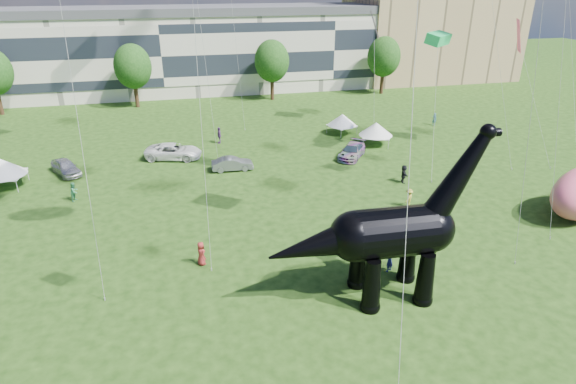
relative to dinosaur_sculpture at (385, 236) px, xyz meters
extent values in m
plane|color=#16330C|center=(-4.31, -2.89, -4.05)|extent=(220.00, 220.00, 0.00)
cube|color=beige|center=(-12.31, 59.11, 1.95)|extent=(78.00, 11.00, 12.00)
cube|color=tan|center=(35.69, 62.11, 6.95)|extent=(28.00, 18.00, 22.00)
cylinder|color=#382314|center=(-34.31, 50.11, -2.45)|extent=(0.56, 0.56, 3.20)
cylinder|color=#382314|center=(-16.31, 50.11, -2.45)|extent=(0.56, 0.56, 3.20)
ellipsoid|color=#14380F|center=(-16.31, 50.11, 2.27)|extent=(5.20, 5.20, 6.24)
cylinder|color=#382314|center=(3.69, 50.11, -2.45)|extent=(0.56, 0.56, 3.20)
ellipsoid|color=#14380F|center=(3.69, 50.11, 2.27)|extent=(5.20, 5.20, 6.24)
cylinder|color=#382314|center=(21.69, 50.11, -2.45)|extent=(0.56, 0.56, 3.20)
ellipsoid|color=#14380F|center=(21.69, 50.11, 2.27)|extent=(5.20, 5.20, 6.24)
cone|color=black|center=(-1.09, -1.16, -2.42)|extent=(1.16, 1.16, 3.26)
sphere|color=black|center=(-1.09, -1.16, -3.86)|extent=(1.19, 1.19, 1.19)
cone|color=black|center=(-1.01, 1.23, -2.42)|extent=(1.16, 1.16, 3.26)
sphere|color=black|center=(-1.01, 1.23, -3.86)|extent=(1.19, 1.19, 1.19)
cone|color=black|center=(2.17, -1.26, -2.42)|extent=(1.16, 1.16, 3.26)
sphere|color=black|center=(2.17, -1.26, -3.86)|extent=(1.19, 1.19, 1.19)
cone|color=black|center=(2.24, 1.12, -2.42)|extent=(1.16, 1.16, 3.26)
sphere|color=black|center=(2.24, 1.12, -3.86)|extent=(1.19, 1.19, 1.19)
cylinder|color=black|center=(0.47, -0.01, 0.18)|extent=(4.65, 3.07, 2.93)
sphere|color=black|center=(-1.81, 0.06, 0.18)|extent=(2.93, 2.93, 2.93)
sphere|color=black|center=(2.75, -0.09, 0.18)|extent=(2.82, 2.82, 2.82)
cone|color=black|center=(4.07, -0.13, 3.33)|extent=(4.14, 1.76, 5.75)
sphere|color=black|center=(5.40, -0.17, 5.82)|extent=(0.91, 0.91, 0.91)
cylinder|color=black|center=(5.72, -0.18, 5.77)|extent=(0.77, 0.50, 0.48)
cone|color=black|center=(-4.05, 0.13, -0.18)|extent=(5.81, 2.46, 3.19)
imported|color=#B5B4B9|center=(-21.75, 24.77, -3.32)|extent=(3.62, 4.58, 1.46)
imported|color=slate|center=(-6.04, 22.18, -3.39)|extent=(4.08, 1.53, 1.33)
imported|color=white|center=(-11.59, 26.82, -3.25)|extent=(6.26, 4.06, 1.60)
imported|color=#595960|center=(6.67, 22.89, -3.34)|extent=(4.52, 5.14, 1.43)
cube|color=silver|center=(10.66, 26.25, -2.97)|extent=(3.77, 3.77, 0.12)
cone|color=silver|center=(10.66, 26.25, -2.19)|extent=(4.77, 4.77, 1.47)
cylinder|color=#999999|center=(8.90, 25.42, -3.51)|extent=(0.06, 0.06, 1.08)
cylinder|color=#999999|center=(11.49, 24.49, -3.51)|extent=(0.06, 0.06, 1.08)
cylinder|color=#999999|center=(9.83, 28.01, -3.51)|extent=(0.06, 0.06, 1.08)
cylinder|color=#999999|center=(12.42, 27.08, -3.51)|extent=(0.06, 0.06, 1.08)
cube|color=white|center=(8.36, 31.07, -3.05)|extent=(3.59, 3.59, 0.11)
cone|color=white|center=(8.36, 31.07, -2.32)|extent=(4.55, 4.55, 1.37)
cylinder|color=#999999|center=(7.68, 29.40, -3.55)|extent=(0.05, 0.05, 1.00)
cylinder|color=#999999|center=(10.03, 30.40, -3.55)|extent=(0.05, 0.05, 1.00)
cylinder|color=#999999|center=(6.68, 31.75, -3.55)|extent=(0.05, 0.05, 1.00)
cylinder|color=#999999|center=(9.03, 32.75, -3.55)|extent=(0.05, 0.05, 1.00)
cube|color=silver|center=(-26.54, 22.83, -2.92)|extent=(3.30, 3.30, 0.12)
cone|color=silver|center=(-26.54, 22.83, -2.10)|extent=(4.18, 4.18, 1.54)
cylinder|color=#999999|center=(-25.22, 21.29, -3.49)|extent=(0.06, 0.06, 1.13)
cylinder|color=#999999|center=(-25.00, 24.15, -3.49)|extent=(0.06, 0.06, 1.13)
imported|color=olive|center=(7.13, 10.69, -3.26)|extent=(1.16, 1.10, 1.58)
imported|color=black|center=(8.98, 15.51, -3.20)|extent=(0.91, 1.65, 1.70)
imported|color=#532B61|center=(-6.42, 30.87, -3.12)|extent=(0.55, 1.13, 1.87)
imported|color=#368954|center=(-19.96, 18.30, -3.22)|extent=(0.90, 1.00, 1.67)
imported|color=navy|center=(1.59, 2.22, -3.23)|extent=(0.71, 0.64, 1.63)
imported|color=maroon|center=(-10.19, 5.80, -3.21)|extent=(0.83, 0.97, 1.67)
imported|color=teal|center=(21.04, 31.77, -3.26)|extent=(0.58, 0.68, 1.58)
plane|color=black|center=(13.25, 34.82, 8.10)|extent=(2.45, 3.48, 3.09)
cube|color=green|center=(14.53, 22.00, 7.88)|extent=(3.49, 3.28, 1.29)
plane|color=#F64471|center=(24.05, 22.74, 7.83)|extent=(2.21, 3.20, 3.22)
camera|label=1|loc=(-10.86, -21.97, 13.57)|focal=30.00mm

